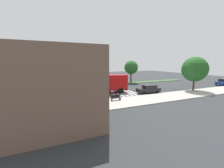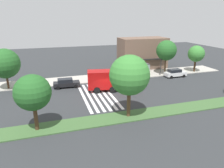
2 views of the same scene
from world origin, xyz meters
The scene contains 18 objects.
ground_plane centered at (0.00, 0.00, 0.00)m, with size 120.00×120.00×0.00m, color #2D3033.
sidewalk centered at (0.00, 9.78, 0.07)m, with size 60.00×5.60×0.14m, color #ADA89E.
median_strip centered at (0.00, -8.48, 0.07)m, with size 60.00×3.00×0.14m, color #3D6033.
crosswalk centered at (-1.65, 0.00, 0.01)m, with size 4.95×12.56×0.01m.
fire_truck centered at (1.73, 1.75, 2.05)m, with size 9.03×4.05×3.63m.
parked_car_west centered at (-30.67, 5.78, 0.90)m, with size 4.30×2.00×1.77m.
parked_car_mid centered at (-6.12, 5.78, 0.86)m, with size 4.81×2.20×1.67m.
parked_car_east centered at (16.96, 5.78, 0.89)m, with size 4.73×2.12×1.73m.
bus_stop_shelter centered at (10.39, 8.61, 1.89)m, with size 3.50×1.40×2.46m.
bench_near_shelter centered at (6.39, 8.59, 0.59)m, with size 1.60×0.50×0.90m.
bench_west_of_shelter centered at (2.57, 8.59, 0.59)m, with size 1.60×0.50×0.90m.
street_lamp centered at (14.42, 7.58, 3.80)m, with size 0.36×0.36×6.20m.
storefront_building centered at (13.67, 15.44, 3.76)m, with size 11.51×6.55×7.53m.
sidewalk_tree_far_west centered at (-16.14, 7.98, 4.68)m, with size 5.20×5.20×7.15m.
sidewalk_tree_center centered at (15.74, 7.98, 5.46)m, with size 4.38×4.38×7.52m.
median_tree_far_west centered at (-10.78, -8.48, 4.60)m, with size 3.99×3.99×6.48m.
median_tree_west centered at (0.44, -8.48, 5.60)m, with size 5.01×5.01×7.99m.
median_tree_center centered at (20.09, -8.48, 5.44)m, with size 4.06×4.06×7.36m.
Camera 1 is at (12.80, 29.53, 6.14)m, focal length 24.17 mm.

